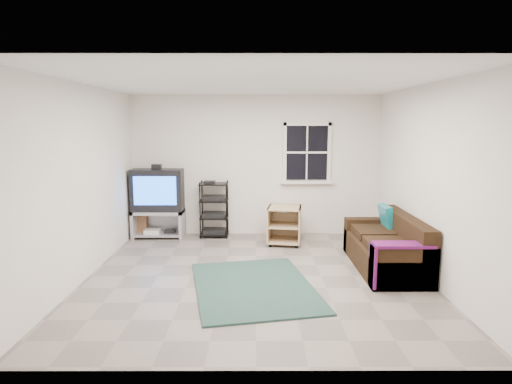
{
  "coord_description": "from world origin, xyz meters",
  "views": [
    {
      "loc": [
        -0.01,
        -5.65,
        2.07
      ],
      "look_at": [
        0.0,
        0.4,
        1.11
      ],
      "focal_mm": 30.0,
      "sensor_mm": 36.0,
      "label": 1
    }
  ],
  "objects_px": {
    "side_table_right": "(285,221)",
    "sofa": "(387,248)",
    "side_table_left": "(285,224)",
    "av_rack": "(214,213)",
    "tv_unit": "(158,197)"
  },
  "relations": [
    {
      "from": "side_table_left",
      "to": "sofa",
      "type": "bearing_deg",
      "value": -43.14
    },
    {
      "from": "av_rack",
      "to": "sofa",
      "type": "distance_m",
      "value": 3.21
    },
    {
      "from": "av_rack",
      "to": "side_table_right",
      "type": "relative_size",
      "value": 1.95
    },
    {
      "from": "tv_unit",
      "to": "av_rack",
      "type": "xyz_separation_m",
      "value": [
        1.02,
        0.04,
        -0.29
      ]
    },
    {
      "from": "av_rack",
      "to": "side_table_left",
      "type": "height_order",
      "value": "av_rack"
    },
    {
      "from": "tv_unit",
      "to": "side_table_right",
      "type": "xyz_separation_m",
      "value": [
        2.34,
        0.03,
        -0.45
      ]
    },
    {
      "from": "side_table_left",
      "to": "side_table_right",
      "type": "distance_m",
      "value": 0.45
    },
    {
      "from": "side_table_right",
      "to": "sofa",
      "type": "distance_m",
      "value": 2.21
    },
    {
      "from": "side_table_right",
      "to": "tv_unit",
      "type": "bearing_deg",
      "value": -179.35
    },
    {
      "from": "tv_unit",
      "to": "side_table_right",
      "type": "distance_m",
      "value": 2.38
    },
    {
      "from": "side_table_left",
      "to": "side_table_right",
      "type": "bearing_deg",
      "value": 84.16
    },
    {
      "from": "side_table_right",
      "to": "sofa",
      "type": "bearing_deg",
      "value": -52.42
    },
    {
      "from": "side_table_right",
      "to": "side_table_left",
      "type": "bearing_deg",
      "value": -95.84
    },
    {
      "from": "tv_unit",
      "to": "av_rack",
      "type": "height_order",
      "value": "tv_unit"
    },
    {
      "from": "av_rack",
      "to": "sofa",
      "type": "xyz_separation_m",
      "value": [
        2.67,
        -1.77,
        -0.15
      ]
    }
  ]
}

